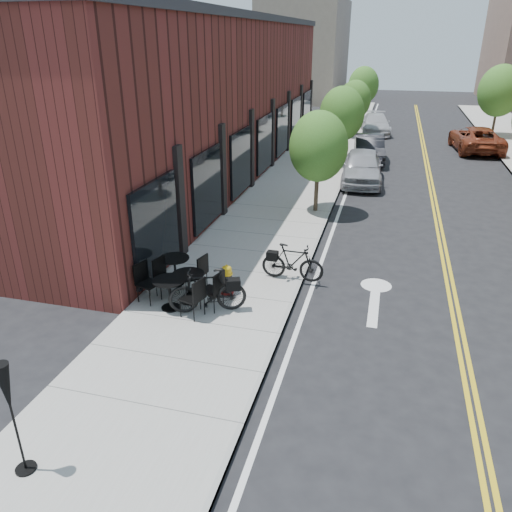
% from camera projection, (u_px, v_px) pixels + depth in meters
% --- Properties ---
extents(ground, '(120.00, 120.00, 0.00)m').
position_uv_depth(ground, '(281.00, 338.00, 11.47)').
color(ground, black).
rests_on(ground, ground).
extents(sidewalk_near, '(4.00, 70.00, 0.12)m').
position_uv_depth(sidewalk_near, '(286.00, 201.00, 20.76)').
color(sidewalk_near, '#9E9B93').
rests_on(sidewalk_near, ground).
extents(building_near, '(5.00, 28.00, 7.00)m').
position_uv_depth(building_near, '(213.00, 101.00, 23.97)').
color(building_near, '#491D17').
rests_on(building_near, ground).
extents(bg_building_left, '(8.00, 14.00, 10.00)m').
position_uv_depth(bg_building_left, '(305.00, 50.00, 53.75)').
color(bg_building_left, '#726656').
rests_on(bg_building_left, ground).
extents(tree_near_a, '(2.20, 2.20, 3.81)m').
position_uv_depth(tree_near_a, '(319.00, 147.00, 18.51)').
color(tree_near_a, '#382B1E').
rests_on(tree_near_a, sidewalk_near).
extents(tree_near_b, '(2.30, 2.30, 3.98)m').
position_uv_depth(tree_near_b, '(342.00, 114.00, 25.54)').
color(tree_near_b, '#382B1E').
rests_on(tree_near_b, sidewalk_near).
extents(tree_near_c, '(2.10, 2.10, 3.67)m').
position_uv_depth(tree_near_c, '(355.00, 100.00, 32.68)').
color(tree_near_c, '#382B1E').
rests_on(tree_near_c, sidewalk_near).
extents(tree_near_d, '(2.40, 2.40, 4.11)m').
position_uv_depth(tree_near_d, '(363.00, 85.00, 39.64)').
color(tree_near_d, '#382B1E').
rests_on(tree_near_d, sidewalk_near).
extents(tree_far_c, '(2.80, 2.80, 4.62)m').
position_uv_depth(tree_far_c, '(500.00, 91.00, 32.93)').
color(tree_far_c, '#382B1E').
rests_on(tree_far_c, sidewalk_far).
extents(fire_hydrant, '(0.45, 0.45, 0.82)m').
position_uv_depth(fire_hydrant, '(227.00, 280.00, 13.09)').
color(fire_hydrant, maroon).
rests_on(fire_hydrant, sidewalk_near).
extents(bicycle_left, '(1.97, 1.22, 1.15)m').
position_uv_depth(bicycle_left, '(207.00, 291.00, 12.13)').
color(bicycle_left, black).
rests_on(bicycle_left, sidewalk_near).
extents(bicycle_right, '(1.76, 0.54, 1.05)m').
position_uv_depth(bicycle_right, '(292.00, 262.00, 13.77)').
color(bicycle_right, black).
rests_on(bicycle_right, sidewalk_near).
extents(bistro_set_a, '(1.95, 1.03, 1.03)m').
position_uv_depth(bistro_set_a, '(170.00, 290.00, 12.29)').
color(bistro_set_a, black).
rests_on(bistro_set_a, sidewalk_near).
extents(bistro_set_b, '(1.92, 0.98, 1.01)m').
position_uv_depth(bistro_set_b, '(175.00, 267.00, 13.54)').
color(bistro_set_b, black).
rests_on(bistro_set_b, sidewalk_near).
extents(bistro_set_c, '(1.94, 0.99, 1.02)m').
position_uv_depth(bistro_set_c, '(189.00, 283.00, 12.63)').
color(bistro_set_c, black).
rests_on(bistro_set_c, sidewalk_near).
extents(patio_umbrella, '(0.32, 0.32, 2.00)m').
position_uv_depth(patio_umbrella, '(8.00, 396.00, 7.27)').
color(patio_umbrella, black).
rests_on(patio_umbrella, sidewalk_near).
extents(parked_car_a, '(2.10, 4.66, 1.55)m').
position_uv_depth(parked_car_a, '(362.00, 167.00, 23.28)').
color(parked_car_a, '#9A9CA2').
rests_on(parked_car_a, ground).
extents(parked_car_b, '(1.96, 4.47, 1.43)m').
position_uv_depth(parked_car_b, '(369.00, 149.00, 27.31)').
color(parked_car_b, black).
rests_on(parked_car_b, ground).
extents(parked_car_c, '(2.42, 4.85, 1.35)m').
position_uv_depth(parked_car_c, '(376.00, 124.00, 35.23)').
color(parked_car_c, '#B6B7BB').
rests_on(parked_car_c, ground).
extents(parked_car_far, '(2.94, 5.51, 1.47)m').
position_uv_depth(parked_car_far, '(476.00, 139.00, 29.81)').
color(parked_car_far, maroon).
rests_on(parked_car_far, ground).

